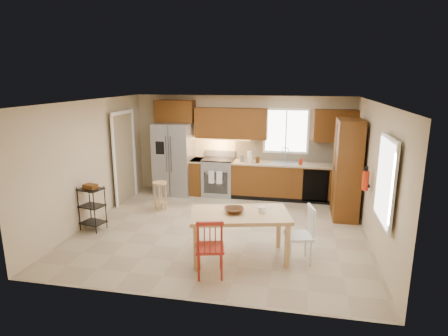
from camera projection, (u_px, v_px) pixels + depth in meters
name	position (u px, v px, depth m)	size (l,w,h in m)	color
floor	(223.00, 229.00, 7.42)	(5.50, 5.50, 0.00)	tan
ceiling	(222.00, 102.00, 6.84)	(5.50, 5.00, 0.02)	silver
wall_back	(242.00, 145.00, 9.51)	(5.50, 0.02, 2.50)	#CCB793
wall_front	(184.00, 213.00, 4.75)	(5.50, 0.02, 2.50)	#CCB793
wall_left	(91.00, 162.00, 7.65)	(0.02, 5.00, 2.50)	#CCB793
wall_right	(375.00, 175.00, 6.61)	(0.02, 5.00, 2.50)	#CCB793
refrigerator	(174.00, 159.00, 9.56)	(0.92, 0.75, 1.82)	gray
range_stove	(218.00, 177.00, 9.50)	(0.76, 0.63, 0.92)	gray
base_cabinet_narrow	(198.00, 176.00, 9.62)	(0.30, 0.60, 0.90)	#582F10
base_cabinet_run	(292.00, 181.00, 9.17)	(2.92, 0.60, 0.90)	#582F10
dishwasher	(316.00, 186.00, 8.79)	(0.60, 0.02, 0.78)	black
backsplash	(293.00, 150.00, 9.28)	(2.92, 0.03, 0.55)	beige
upper_over_fridge	(175.00, 111.00, 9.47)	(1.00, 0.35, 0.55)	#5E350F
upper_left_block	(231.00, 123.00, 9.26)	(1.80, 0.35, 0.75)	#5E350F
upper_right_block	(336.00, 126.00, 8.79)	(1.00, 0.35, 0.75)	#5E350F
window_back	(286.00, 131.00, 9.19)	(1.12, 0.04, 1.12)	white
sink	(284.00, 165.00, 9.11)	(0.62, 0.46, 0.16)	gray
undercab_glow	(219.00, 139.00, 9.39)	(1.60, 0.30, 0.01)	#FFBF66
soap_bottle	(301.00, 161.00, 8.91)	(0.09, 0.09, 0.19)	#B6240C
paper_towel	(250.00, 157.00, 9.18)	(0.12, 0.12, 0.28)	silver
canister_steel	(242.00, 158.00, 9.23)	(0.11, 0.11, 0.18)	gray
canister_wood	(258.00, 160.00, 9.13)	(0.10, 0.10, 0.14)	#503115
pantry	(347.00, 169.00, 7.86)	(0.50, 0.95, 2.10)	#582F10
fire_extinguisher	(365.00, 180.00, 6.81)	(0.12, 0.12, 0.36)	#B6240C
window_right	(386.00, 181.00, 5.48)	(0.04, 1.02, 1.32)	white
doorway	(124.00, 158.00, 8.92)	(0.04, 0.95, 2.10)	#8C7A59
dining_table	(240.00, 236.00, 6.16)	(1.59, 0.89, 0.77)	tan
chair_red	(210.00, 247.00, 5.58)	(0.44, 0.44, 0.93)	maroon
chair_white	(299.00, 235.00, 6.01)	(0.44, 0.44, 0.93)	silver
table_bowl	(234.00, 213.00, 6.08)	(0.32, 0.32, 0.08)	#503115
table_jar	(262.00, 211.00, 6.09)	(0.12, 0.12, 0.14)	silver
bar_stool	(160.00, 196.00, 8.43)	(0.32, 0.32, 0.65)	tan
utility_cart	(92.00, 208.00, 7.31)	(0.44, 0.34, 0.88)	black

